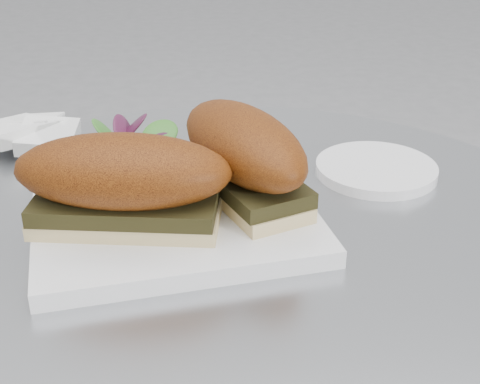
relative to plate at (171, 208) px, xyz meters
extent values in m
cylinder|color=#AFB3B6|center=(0.05, -0.06, -0.02)|extent=(0.70, 0.70, 0.02)
cube|color=white|center=(0.00, 0.00, 0.00)|extent=(0.27, 0.27, 0.02)
cube|color=tan|center=(-0.04, -0.04, 0.01)|extent=(0.16, 0.09, 0.01)
cube|color=black|center=(-0.04, -0.04, 0.03)|extent=(0.16, 0.09, 0.01)
ellipsoid|color=#6D310A|center=(-0.04, -0.04, 0.06)|extent=(0.19, 0.11, 0.06)
cube|color=tan|center=(0.07, 0.00, 0.01)|extent=(0.11, 0.17, 0.01)
cube|color=black|center=(0.07, 0.00, 0.03)|extent=(0.11, 0.16, 0.01)
ellipsoid|color=#6D310A|center=(0.07, 0.00, 0.06)|extent=(0.14, 0.19, 0.06)
cylinder|color=white|center=(0.21, 0.07, 0.00)|extent=(0.12, 0.12, 0.01)
camera|label=1|loc=(0.00, -0.54, 0.29)|focal=50.00mm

